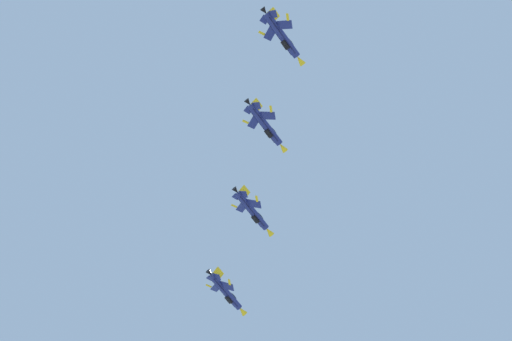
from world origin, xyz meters
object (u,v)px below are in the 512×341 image
at_px(fighter_jet_right_wing, 266,125).
at_px(fighter_jet_left_outer, 283,36).
at_px(fighter_jet_lead, 226,292).
at_px(fighter_jet_left_wing, 253,211).

relative_size(fighter_jet_right_wing, fighter_jet_left_outer, 1.00).
bearing_deg(fighter_jet_left_outer, fighter_jet_lead, 138.61).
relative_size(fighter_jet_left_wing, fighter_jet_right_wing, 1.00).
bearing_deg(fighter_jet_left_outer, fighter_jet_right_wing, 136.71).
relative_size(fighter_jet_lead, fighter_jet_right_wing, 1.00).
bearing_deg(fighter_jet_right_wing, fighter_jet_left_outer, -43.29).
bearing_deg(fighter_jet_lead, fighter_jet_right_wing, -40.50).
xyz_separation_m(fighter_jet_lead, fighter_jet_right_wing, (-2.83, -46.03, 0.90)).
bearing_deg(fighter_jet_right_wing, fighter_jet_left_wing, 134.77).
height_order(fighter_jet_lead, fighter_jet_left_wing, fighter_jet_left_wing).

